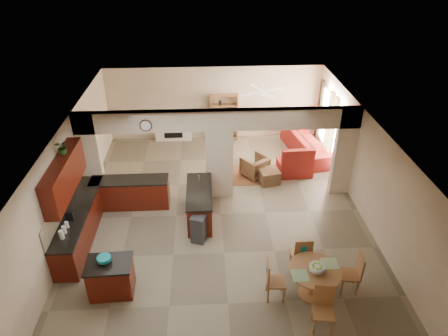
{
  "coord_description": "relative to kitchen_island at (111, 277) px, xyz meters",
  "views": [
    {
      "loc": [
        -0.41,
        -9.14,
        7.02
      ],
      "look_at": [
        0.1,
        0.3,
        1.36
      ],
      "focal_mm": 32.0,
      "sensor_mm": 36.0,
      "label": 1
    }
  ],
  "objects": [
    {
      "name": "floor",
      "position": [
        2.56,
        2.71,
        -0.43
      ],
      "size": [
        10.0,
        10.0,
        0.0
      ],
      "primitive_type": "plane",
      "color": "#796D53",
      "rests_on": "ground"
    },
    {
      "name": "ceiling",
      "position": [
        2.56,
        2.71,
        2.37
      ],
      "size": [
        10.0,
        10.0,
        0.0
      ],
      "primitive_type": "plane",
      "rotation": [
        3.14,
        0.0,
        0.0
      ],
      "color": "white",
      "rests_on": "wall_back"
    },
    {
      "name": "wall_back",
      "position": [
        2.56,
        7.71,
        0.97
      ],
      "size": [
        8.0,
        0.0,
        8.0
      ],
      "primitive_type": "plane",
      "rotation": [
        1.57,
        0.0,
        0.0
      ],
      "color": "beige",
      "rests_on": "floor"
    },
    {
      "name": "wall_front",
      "position": [
        2.56,
        -2.29,
        0.97
      ],
      "size": [
        8.0,
        0.0,
        8.0
      ],
      "primitive_type": "plane",
      "rotation": [
        -1.57,
        0.0,
        0.0
      ],
      "color": "beige",
      "rests_on": "floor"
    },
    {
      "name": "wall_left",
      "position": [
        -1.44,
        2.71,
        0.97
      ],
      "size": [
        0.0,
        10.0,
        10.0
      ],
      "primitive_type": "plane",
      "rotation": [
        1.57,
        0.0,
        1.57
      ],
      "color": "beige",
      "rests_on": "floor"
    },
    {
      "name": "wall_right",
      "position": [
        6.56,
        2.71,
        0.97
      ],
      "size": [
        0.0,
        10.0,
        10.0
      ],
      "primitive_type": "plane",
      "rotation": [
        1.57,
        0.0,
        -1.57
      ],
      "color": "beige",
      "rests_on": "floor"
    },
    {
      "name": "partition_left_pier",
      "position": [
        -1.14,
        3.71,
        0.97
      ],
      "size": [
        0.6,
        0.25,
        2.8
      ],
      "primitive_type": "cube",
      "color": "beige",
      "rests_on": "floor"
    },
    {
      "name": "partition_center_pier",
      "position": [
        2.56,
        3.71,
        0.67
      ],
      "size": [
        0.8,
        0.25,
        2.2
      ],
      "primitive_type": "cube",
      "color": "beige",
      "rests_on": "floor"
    },
    {
      "name": "partition_right_pier",
      "position": [
        6.26,
        3.71,
        0.97
      ],
      "size": [
        0.6,
        0.25,
        2.8
      ],
      "primitive_type": "cube",
      "color": "beige",
      "rests_on": "floor"
    },
    {
      "name": "partition_header",
      "position": [
        2.56,
        3.71,
        2.07
      ],
      "size": [
        8.0,
        0.25,
        0.6
      ],
      "primitive_type": "cube",
      "color": "beige",
      "rests_on": "partition_center_pier"
    },
    {
      "name": "kitchen_counter",
      "position": [
        -0.7,
        2.46,
        0.03
      ],
      "size": [
        2.52,
        3.29,
        1.48
      ],
      "color": "#3F0D07",
      "rests_on": "floor"
    },
    {
      "name": "upper_cabinets",
      "position": [
        -1.26,
        1.91,
        1.49
      ],
      "size": [
        0.35,
        2.4,
        0.9
      ],
      "primitive_type": "cube",
      "color": "#3F0D07",
      "rests_on": "wall_left"
    },
    {
      "name": "peninsula",
      "position": [
        1.96,
        2.6,
        0.02
      ],
      "size": [
        0.7,
        1.85,
        0.91
      ],
      "color": "#3F0D07",
      "rests_on": "floor"
    },
    {
      "name": "wall_clock",
      "position": [
        0.56,
        3.56,
        2.02
      ],
      "size": [
        0.34,
        0.03,
        0.34
      ],
      "primitive_type": "cylinder",
      "rotation": [
        1.57,
        0.0,
        0.0
      ],
      "color": "#51271B",
      "rests_on": "partition_header"
    },
    {
      "name": "rug",
      "position": [
        3.76,
        4.81,
        -0.43
      ],
      "size": [
        1.6,
        1.3,
        0.01
      ],
      "primitive_type": "cube",
      "color": "brown",
      "rests_on": "floor"
    },
    {
      "name": "fireplace",
      "position": [
        0.96,
        7.54,
        0.18
      ],
      "size": [
        1.6,
        0.35,
        1.2
      ],
      "color": "white",
      "rests_on": "floor"
    },
    {
      "name": "shelving_unit",
      "position": [
        2.91,
        7.53,
        0.47
      ],
      "size": [
        1.0,
        0.32,
        1.8
      ],
      "primitive_type": "cube",
      "color": "brown",
      "rests_on": "floor"
    },
    {
      "name": "window_a",
      "position": [
        6.53,
        5.01,
        0.77
      ],
      "size": [
        0.02,
        0.9,
        1.9
      ],
      "primitive_type": "cube",
      "color": "white",
      "rests_on": "wall_right"
    },
    {
      "name": "window_b",
      "position": [
        6.53,
        6.71,
        0.77
      ],
      "size": [
        0.02,
        0.9,
        1.9
      ],
      "primitive_type": "cube",
      "color": "white",
      "rests_on": "wall_right"
    },
    {
      "name": "glazed_door",
      "position": [
        6.53,
        5.86,
        0.62
      ],
      "size": [
        0.02,
        0.7,
        2.1
      ],
      "primitive_type": "cube",
      "color": "white",
      "rests_on": "wall_right"
    },
    {
      "name": "drape_a_left",
      "position": [
        6.49,
        4.41,
        0.77
      ],
      "size": [
        0.1,
        0.28,
        2.3
      ],
      "primitive_type": "cube",
      "color": "#45221B",
      "rests_on": "wall_right"
    },
    {
      "name": "drape_a_right",
      "position": [
        6.49,
        5.61,
        0.77
      ],
      "size": [
        0.1,
        0.28,
        2.3
      ],
      "primitive_type": "cube",
      "color": "#45221B",
      "rests_on": "wall_right"
    },
    {
      "name": "drape_b_left",
      "position": [
        6.49,
        6.11,
        0.77
      ],
      "size": [
        0.1,
        0.28,
        2.3
      ],
      "primitive_type": "cube",
      "color": "#45221B",
      "rests_on": "wall_right"
    },
    {
      "name": "drape_b_right",
      "position": [
        6.49,
        7.31,
        0.77
      ],
      "size": [
        0.1,
        0.28,
        2.3
      ],
      "primitive_type": "cube",
      "color": "#45221B",
      "rests_on": "wall_right"
    },
    {
      "name": "ceiling_fan",
      "position": [
        4.06,
        5.71,
        2.13
      ],
      "size": [
        1.0,
        1.0,
        0.1
      ],
      "primitive_type": "cylinder",
      "color": "white",
      "rests_on": "ceiling"
    },
    {
      "name": "kitchen_island",
      "position": [
        0.0,
        0.0,
        0.0
      ],
      "size": [
        1.01,
        0.74,
        0.86
      ],
      "rotation": [
        0.0,
        0.0,
        0.03
      ],
      "color": "#3F0D07",
      "rests_on": "floor"
    },
    {
      "name": "teal_bowl",
      "position": [
        -0.08,
        0.04,
        0.5
      ],
      "size": [
        0.3,
        0.3,
        0.14
      ],
      "primitive_type": "cylinder",
      "color": "teal",
      "rests_on": "kitchen_island"
    },
    {
      "name": "trash_can",
      "position": [
        1.93,
        1.59,
        -0.07
      ],
      "size": [
        0.42,
        0.39,
        0.72
      ],
      "primitive_type": "cube",
      "rotation": [
        0.0,
        0.0,
        -0.34
      ],
      "color": "#2B2B2E",
      "rests_on": "floor"
    },
    {
      "name": "dining_table",
      "position": [
        4.44,
        -0.35,
        0.08
      ],
      "size": [
        1.14,
        1.14,
        0.78
      ],
      "color": "brown",
      "rests_on": "floor"
    },
    {
      "name": "fruit_bowl",
      "position": [
        4.45,
        -0.4,
        0.43
      ],
      "size": [
        0.33,
        0.33,
        0.18
      ],
      "primitive_type": "cylinder",
      "color": "#80BD28",
      "rests_on": "dining_table"
    },
    {
      "name": "sofa",
      "position": [
        5.86,
        6.17,
        -0.03
      ],
      "size": [
        2.9,
        1.55,
        0.8
      ],
      "primitive_type": "imported",
      "rotation": [
        0.0,
        0.0,
        1.75
      ],
      "color": "maroon",
      "rests_on": "floor"
    },
    {
      "name": "chaise",
      "position": [
        5.11,
        4.85,
        -0.22
      ],
      "size": [
        1.1,
        0.92,
        0.42
      ],
      "primitive_type": "cube",
      "rotation": [
        0.0,
        0.0,
        0.05
      ],
      "color": "maroon",
      "rests_on": "floor"
    },
    {
      "name": "armchair",
      "position": [
        3.77,
        4.76,
        -0.09
      ],
      "size": [
        1.04,
        1.05,
        0.69
      ],
      "primitive_type": "imported",
      "rotation": [
        0.0,
        0.0,
        3.77
      ],
      "color": "maroon",
      "rests_on": "floor"
    },
    {
      "name": "ottoman",
      "position": [
        4.18,
        4.34,
        -0.21
      ],
      "size": [
        0.72,
        0.72,
        0.44
      ],
      "primitive_type": "cube",
      "rotation": [
        0.0,
        0.0,
        0.2
      ],
      "color": "maroon",
      "rests_on": "floor"
    },
    {
      "name": "plant",
      "position": [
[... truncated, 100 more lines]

